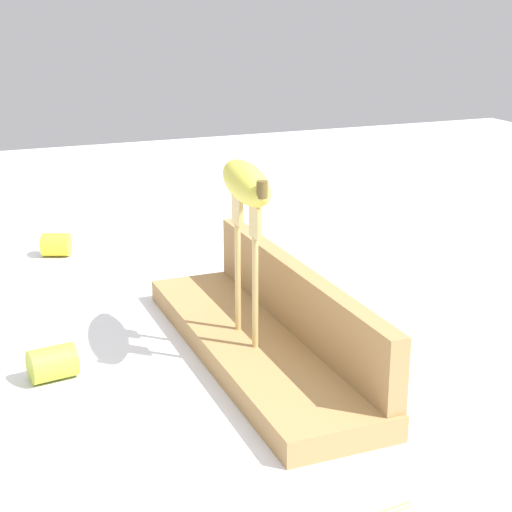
{
  "coord_description": "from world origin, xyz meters",
  "views": [
    {
      "loc": [
        0.82,
        -0.33,
        0.42
      ],
      "look_at": [
        0.0,
        0.0,
        0.13
      ],
      "focal_mm": 56.75,
      "sensor_mm": 36.0,
      "label": 1
    }
  ],
  "objects_px": {
    "banana_raised_center": "(246,182)",
    "banana_chunk_far": "(56,245)",
    "fork_stand_center": "(246,257)",
    "banana_chunk_near": "(53,363)"
  },
  "relations": [
    {
      "from": "banana_raised_center",
      "to": "banana_chunk_far",
      "type": "xyz_separation_m",
      "value": [
        -0.49,
        -0.15,
        -0.2
      ]
    },
    {
      "from": "banana_chunk_near",
      "to": "banana_chunk_far",
      "type": "relative_size",
      "value": 1.02
    },
    {
      "from": "banana_raised_center",
      "to": "fork_stand_center",
      "type": "bearing_deg",
      "value": -8.56
    },
    {
      "from": "fork_stand_center",
      "to": "banana_chunk_near",
      "type": "relative_size",
      "value": 2.91
    },
    {
      "from": "banana_chunk_near",
      "to": "banana_chunk_far",
      "type": "bearing_deg",
      "value": 170.91
    },
    {
      "from": "fork_stand_center",
      "to": "banana_chunk_far",
      "type": "distance_m",
      "value": 0.52
    },
    {
      "from": "fork_stand_center",
      "to": "banana_chunk_far",
      "type": "height_order",
      "value": "fork_stand_center"
    },
    {
      "from": "banana_chunk_near",
      "to": "banana_chunk_far",
      "type": "distance_m",
      "value": 0.46
    },
    {
      "from": "fork_stand_center",
      "to": "banana_raised_center",
      "type": "bearing_deg",
      "value": 171.44
    },
    {
      "from": "fork_stand_center",
      "to": "banana_chunk_near",
      "type": "height_order",
      "value": "fork_stand_center"
    }
  ]
}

